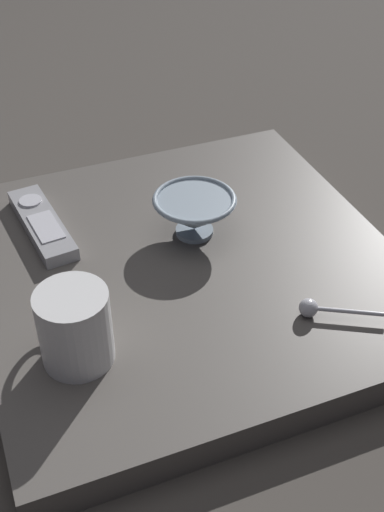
# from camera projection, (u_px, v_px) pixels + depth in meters

# --- Properties ---
(ground_plane) EXTENTS (6.00, 6.00, 0.00)m
(ground_plane) POSITION_uv_depth(u_px,v_px,m) (186.00, 283.00, 1.01)
(ground_plane) COLOR #47423D
(table) EXTENTS (0.61, 0.62, 0.05)m
(table) POSITION_uv_depth(u_px,v_px,m) (186.00, 271.00, 1.00)
(table) COLOR #5B5651
(table) RESTS_ON ground
(cereal_bowl) EXTENTS (0.13, 0.13, 0.07)m
(cereal_bowl) POSITION_uv_depth(u_px,v_px,m) (194.00, 213.00, 1.01)
(cereal_bowl) COLOR #8C9EAD
(cereal_bowl) RESTS_ON table
(coffee_mug) EXTENTS (0.09, 0.13, 0.10)m
(coffee_mug) POSITION_uv_depth(u_px,v_px,m) (74.00, 327.00, 0.80)
(coffee_mug) COLOR white
(coffee_mug) RESTS_ON table
(teaspoon) EXTENTS (0.11, 0.07, 0.03)m
(teaspoon) POSITION_uv_depth(u_px,v_px,m) (315.00, 308.00, 0.88)
(teaspoon) COLOR silver
(teaspoon) RESTS_ON table
(tv_remote_near) EXTENTS (0.07, 0.20, 0.02)m
(tv_remote_near) POSITION_uv_depth(u_px,v_px,m) (42.00, 224.00, 1.03)
(tv_remote_near) COLOR #9E9EA3
(tv_remote_near) RESTS_ON table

